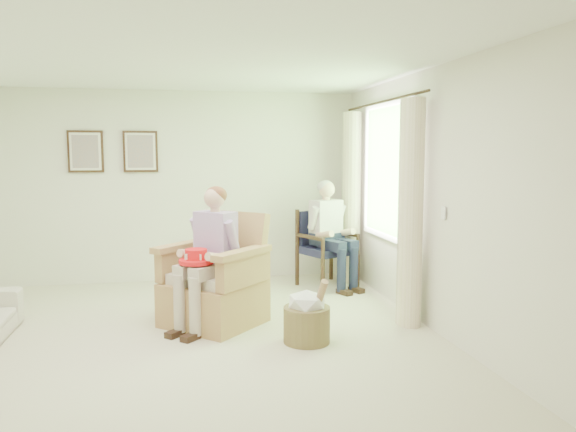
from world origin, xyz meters
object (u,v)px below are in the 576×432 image
at_px(wicker_armchair, 213,289).
at_px(hatbox, 307,316).
at_px(red_hat, 196,258).
at_px(wood_armchair, 326,245).
at_px(person_wicker, 214,247).
at_px(person_dark, 329,226).

xyz_separation_m(wicker_armchair, hatbox, (0.82, -0.77, -0.11)).
bearing_deg(hatbox, red_hat, 153.71).
relative_size(wood_armchair, person_wicker, 0.71).
xyz_separation_m(person_wicker, person_dark, (1.59, 1.42, -0.02)).
bearing_deg(wood_armchair, hatbox, -133.01).
distance_m(wood_armchair, hatbox, 2.36).
bearing_deg(red_hat, wood_armchair, 44.20).
bearing_deg(wicker_armchair, person_wicker, -46.60).
bearing_deg(wood_armchair, wicker_armchair, -161.61).
height_order(red_hat, hatbox, red_hat).
xyz_separation_m(wood_armchair, hatbox, (-0.77, -2.21, -0.29)).
xyz_separation_m(wicker_armchair, person_wicker, (-0.00, -0.15, 0.47)).
distance_m(person_dark, red_hat, 2.35).
relative_size(wicker_armchair, wood_armchair, 1.16).
bearing_deg(red_hat, person_dark, 41.34).
distance_m(red_hat, hatbox, 1.22).
height_order(wicker_armchair, person_dark, person_dark).
bearing_deg(hatbox, wicker_armchair, 136.59).
distance_m(person_wicker, red_hat, 0.24).
relative_size(wicker_armchair, hatbox, 1.79).
xyz_separation_m(wood_armchair, person_dark, (0.00, -0.16, 0.27)).
relative_size(wicker_armchair, person_wicker, 0.82).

